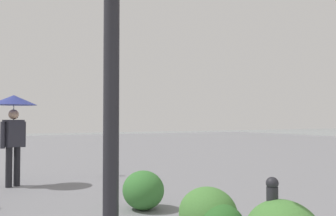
% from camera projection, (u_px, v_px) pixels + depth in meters
% --- Properties ---
extents(pedestrian, '(1.00, 1.00, 2.03)m').
position_uv_depth(pedestrian, '(14.00, 114.00, 8.21)').
color(pedestrian, black).
rests_on(pedestrian, ground).
extents(bollard_mid, '(0.13, 0.13, 0.74)m').
position_uv_depth(bollard_mid, '(105.00, 161.00, 9.72)').
color(bollard_mid, '#232328').
rests_on(bollard_mid, ground).
extents(shrub_low, '(0.75, 0.68, 0.64)m').
position_uv_depth(shrub_low, '(143.00, 190.00, 6.10)').
color(shrub_low, '#387533').
rests_on(shrub_low, ground).
extents(shrub_round, '(0.77, 0.70, 0.66)m').
position_uv_depth(shrub_round, '(208.00, 214.00, 4.52)').
color(shrub_round, '#477F38').
rests_on(shrub_round, ground).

